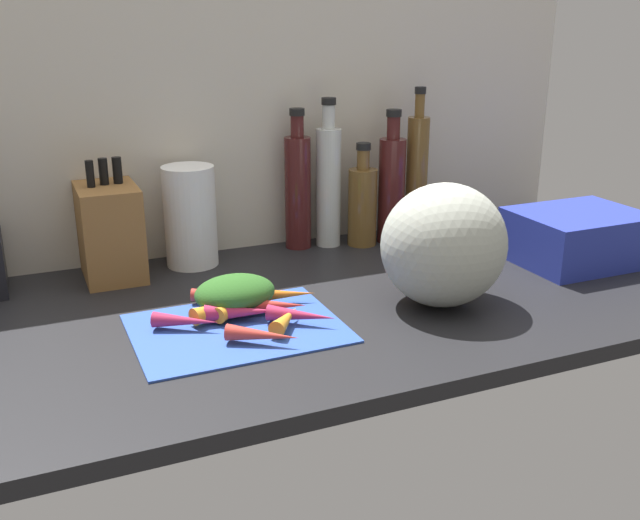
{
  "coord_description": "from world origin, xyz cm",
  "views": [
    {
      "loc": [
        -51.55,
        -122.17,
        53.19
      ],
      "look_at": [
        -2.7,
        -9.23,
        11.19
      ],
      "focal_mm": 40.44,
      "sensor_mm": 36.0,
      "label": 1
    }
  ],
  "objects_px": {
    "carrot_5": "(186,321)",
    "carrot_10": "(301,315)",
    "carrot_1": "(243,311)",
    "bottle_2": "(362,204)",
    "bottle_4": "(417,175)",
    "carrot_9": "(232,296)",
    "cutting_board": "(237,327)",
    "bottle_3": "(392,187)",
    "carrot_2": "(243,312)",
    "carrot_6": "(220,308)",
    "bottle_1": "(328,184)",
    "bottle_0": "(298,189)",
    "carrot_8": "(271,305)",
    "carrot_0": "(262,335)",
    "knife_block": "(110,231)",
    "carrot_4": "(287,318)",
    "paper_towel_roll": "(190,216)",
    "winter_squash": "(444,245)",
    "carrot_7": "(285,294)",
    "carrot_3": "(237,306)",
    "dish_rack": "(577,237)"
  },
  "relations": [
    {
      "from": "carrot_8",
      "to": "bottle_4",
      "type": "height_order",
      "value": "bottle_4"
    },
    {
      "from": "cutting_board",
      "to": "carrot_7",
      "type": "bearing_deg",
      "value": 31.71
    },
    {
      "from": "carrot_8",
      "to": "carrot_10",
      "type": "bearing_deg",
      "value": -59.66
    },
    {
      "from": "bottle_4",
      "to": "carrot_9",
      "type": "bearing_deg",
      "value": -155.28
    },
    {
      "from": "carrot_2",
      "to": "carrot_6",
      "type": "xyz_separation_m",
      "value": [
        -0.03,
        0.03,
        0.0
      ]
    },
    {
      "from": "carrot_9",
      "to": "winter_squash",
      "type": "distance_m",
      "value": 0.42
    },
    {
      "from": "carrot_8",
      "to": "carrot_3",
      "type": "bearing_deg",
      "value": 158.06
    },
    {
      "from": "carrot_5",
      "to": "carrot_10",
      "type": "height_order",
      "value": "same"
    },
    {
      "from": "bottle_3",
      "to": "knife_block",
      "type": "bearing_deg",
      "value": 179.14
    },
    {
      "from": "bottle_2",
      "to": "dish_rack",
      "type": "height_order",
      "value": "bottle_2"
    },
    {
      "from": "carrot_6",
      "to": "carrot_8",
      "type": "height_order",
      "value": "carrot_8"
    },
    {
      "from": "carrot_0",
      "to": "carrot_7",
      "type": "relative_size",
      "value": 1.07
    },
    {
      "from": "cutting_board",
      "to": "bottle_3",
      "type": "bearing_deg",
      "value": 35.37
    },
    {
      "from": "bottle_0",
      "to": "carrot_3",
      "type": "bearing_deg",
      "value": -126.54
    },
    {
      "from": "carrot_4",
      "to": "dish_rack",
      "type": "height_order",
      "value": "dish_rack"
    },
    {
      "from": "carrot_1",
      "to": "bottle_2",
      "type": "distance_m",
      "value": 0.53
    },
    {
      "from": "carrot_6",
      "to": "knife_block",
      "type": "height_order",
      "value": "knife_block"
    },
    {
      "from": "carrot_10",
      "to": "bottle_1",
      "type": "relative_size",
      "value": 0.36
    },
    {
      "from": "carrot_4",
      "to": "dish_rack",
      "type": "xyz_separation_m",
      "value": [
        0.74,
        0.09,
        0.03
      ]
    },
    {
      "from": "carrot_3",
      "to": "winter_squash",
      "type": "height_order",
      "value": "winter_squash"
    },
    {
      "from": "carrot_9",
      "to": "bottle_3",
      "type": "relative_size",
      "value": 0.49
    },
    {
      "from": "carrot_10",
      "to": "carrot_7",
      "type": "bearing_deg",
      "value": 84.75
    },
    {
      "from": "carrot_2",
      "to": "carrot_7",
      "type": "distance_m",
      "value": 0.12
    },
    {
      "from": "carrot_5",
      "to": "carrot_8",
      "type": "height_order",
      "value": "carrot_8"
    },
    {
      "from": "carrot_4",
      "to": "carrot_6",
      "type": "distance_m",
      "value": 0.13
    },
    {
      "from": "carrot_8",
      "to": "dish_rack",
      "type": "height_order",
      "value": "dish_rack"
    },
    {
      "from": "bottle_0",
      "to": "carrot_4",
      "type": "bearing_deg",
      "value": -114.19
    },
    {
      "from": "carrot_10",
      "to": "bottle_4",
      "type": "bearing_deg",
      "value": 40.49
    },
    {
      "from": "knife_block",
      "to": "bottle_2",
      "type": "distance_m",
      "value": 0.59
    },
    {
      "from": "carrot_7",
      "to": "carrot_8",
      "type": "distance_m",
      "value": 0.07
    },
    {
      "from": "carrot_7",
      "to": "carrot_9",
      "type": "relative_size",
      "value": 0.75
    },
    {
      "from": "carrot_9",
      "to": "bottle_0",
      "type": "bearing_deg",
      "value": 49.34
    },
    {
      "from": "carrot_3",
      "to": "paper_towel_roll",
      "type": "height_order",
      "value": "paper_towel_roll"
    },
    {
      "from": "cutting_board",
      "to": "bottle_1",
      "type": "relative_size",
      "value": 1.04
    },
    {
      "from": "cutting_board",
      "to": "carrot_0",
      "type": "distance_m",
      "value": 0.09
    },
    {
      "from": "cutting_board",
      "to": "carrot_5",
      "type": "relative_size",
      "value": 3.11
    },
    {
      "from": "cutting_board",
      "to": "bottle_1",
      "type": "distance_m",
      "value": 0.55
    },
    {
      "from": "carrot_2",
      "to": "carrot_10",
      "type": "height_order",
      "value": "carrot_2"
    },
    {
      "from": "carrot_9",
      "to": "bottle_1",
      "type": "height_order",
      "value": "bottle_1"
    },
    {
      "from": "carrot_0",
      "to": "bottle_4",
      "type": "height_order",
      "value": "bottle_4"
    },
    {
      "from": "paper_towel_roll",
      "to": "carrot_4",
      "type": "bearing_deg",
      "value": -81.11
    },
    {
      "from": "carrot_3",
      "to": "carrot_6",
      "type": "distance_m",
      "value": 0.03
    },
    {
      "from": "carrot_1",
      "to": "winter_squash",
      "type": "xyz_separation_m",
      "value": [
        0.38,
        -0.07,
        0.1
      ]
    },
    {
      "from": "carrot_0",
      "to": "knife_block",
      "type": "relative_size",
      "value": 0.49
    },
    {
      "from": "carrot_10",
      "to": "bottle_3",
      "type": "relative_size",
      "value": 0.39
    },
    {
      "from": "carrot_0",
      "to": "bottle_2",
      "type": "height_order",
      "value": "bottle_2"
    },
    {
      "from": "dish_rack",
      "to": "paper_towel_roll",
      "type": "bearing_deg",
      "value": 158.01
    },
    {
      "from": "carrot_9",
      "to": "paper_towel_roll",
      "type": "bearing_deg",
      "value": 92.16
    },
    {
      "from": "carrot_9",
      "to": "bottle_2",
      "type": "height_order",
      "value": "bottle_2"
    },
    {
      "from": "bottle_1",
      "to": "dish_rack",
      "type": "distance_m",
      "value": 0.58
    }
  ]
}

